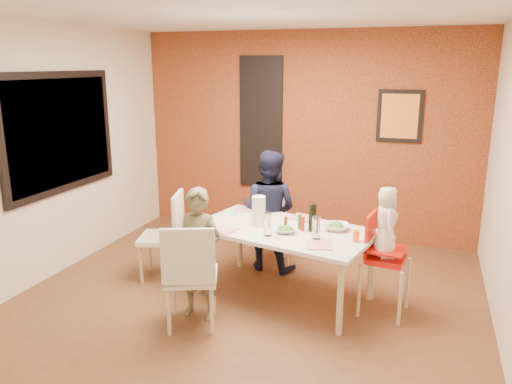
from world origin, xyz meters
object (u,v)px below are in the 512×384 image
(child_far, at_px, (269,210))
(toddler, at_px, (386,222))
(chair_far, at_px, (272,222))
(high_chair, at_px, (381,254))
(dining_table, at_px, (283,235))
(chair_left, at_px, (168,231))
(chair_near, at_px, (190,272))
(child_near, at_px, (199,254))
(wine_bottle, at_px, (312,218))
(paper_towel_roll, at_px, (259,211))

(child_far, height_order, toddler, child_far)
(chair_far, xyz_separation_m, high_chair, (1.33, -0.88, 0.10))
(dining_table, height_order, chair_left, chair_left)
(high_chair, xyz_separation_m, toddler, (0.02, -0.01, 0.32))
(chair_near, height_order, high_chair, chair_near)
(dining_table, bearing_deg, high_chair, -0.60)
(chair_far, distance_m, child_near, 1.54)
(child_near, distance_m, toddler, 1.72)
(chair_near, xyz_separation_m, chair_left, (-0.72, 0.92, -0.01))
(wine_bottle, bearing_deg, high_chair, -2.12)
(child_far, xyz_separation_m, toddler, (1.33, -0.66, 0.21))
(toddler, bearing_deg, dining_table, 71.61)
(child_far, bearing_deg, high_chair, 159.38)
(child_near, bearing_deg, high_chair, 23.17)
(chair_left, height_order, high_chair, chair_left)
(chair_near, height_order, toddler, toddler)
(dining_table, height_order, child_far, child_far)
(wine_bottle, height_order, paper_towel_roll, paper_towel_roll)
(chair_far, height_order, paper_towel_roll, paper_towel_roll)
(child_far, relative_size, paper_towel_roll, 4.57)
(child_far, bearing_deg, chair_left, 39.29)
(chair_near, height_order, child_near, child_near)
(chair_left, xyz_separation_m, paper_towel_roll, (1.03, -0.02, 0.33))
(child_near, distance_m, wine_bottle, 1.13)
(chair_near, relative_size, child_far, 0.71)
(high_chair, relative_size, child_near, 0.78)
(high_chair, height_order, paper_towel_roll, paper_towel_roll)
(chair_far, bearing_deg, high_chair, -55.46)
(wine_bottle, bearing_deg, child_near, -143.16)
(chair_near, bearing_deg, chair_far, -117.70)
(high_chair, bearing_deg, wine_bottle, 95.31)
(child_near, height_order, child_far, child_far)
(chair_left, relative_size, child_near, 0.78)
(chair_near, xyz_separation_m, child_far, (0.21, 1.53, 0.14))
(dining_table, bearing_deg, chair_far, 113.80)
(chair_near, bearing_deg, child_near, -104.09)
(dining_table, height_order, wine_bottle, wine_bottle)
(child_near, bearing_deg, paper_towel_roll, 63.13)
(chair_far, relative_size, high_chair, 0.89)
(high_chair, bearing_deg, chair_near, 127.56)
(wine_bottle, bearing_deg, dining_table, -177.04)
(chair_left, distance_m, child_far, 1.13)
(child_far, bearing_deg, child_near, 85.15)
(chair_far, distance_m, toddler, 1.67)
(dining_table, xyz_separation_m, chair_far, (-0.38, 0.87, -0.18))
(dining_table, xyz_separation_m, chair_left, (-1.29, 0.03, -0.12))
(chair_far, relative_size, toddler, 1.28)
(chair_near, height_order, chair_left, chair_near)
(dining_table, xyz_separation_m, paper_towel_roll, (-0.26, 0.01, 0.21))
(toddler, bearing_deg, high_chair, 59.07)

